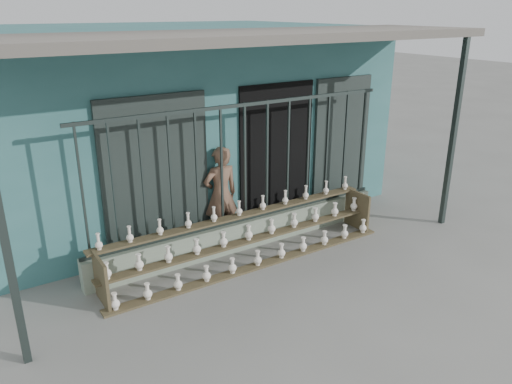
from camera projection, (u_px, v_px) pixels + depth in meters
ground at (296, 282)px, 6.77m from camera, size 60.00×60.00×0.00m
workshop_building at (165, 113)px, 9.55m from camera, size 7.40×6.60×3.21m
parapet_wall at (246, 233)px, 7.72m from camera, size 5.00×0.20×0.45m
security_fence at (245, 164)px, 7.33m from camera, size 5.00×0.04×1.80m
shelf_rack at (249, 238)px, 7.24m from camera, size 4.50×0.68×0.85m
elderly_woman at (221, 195)px, 7.73m from camera, size 0.58×0.39×1.55m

